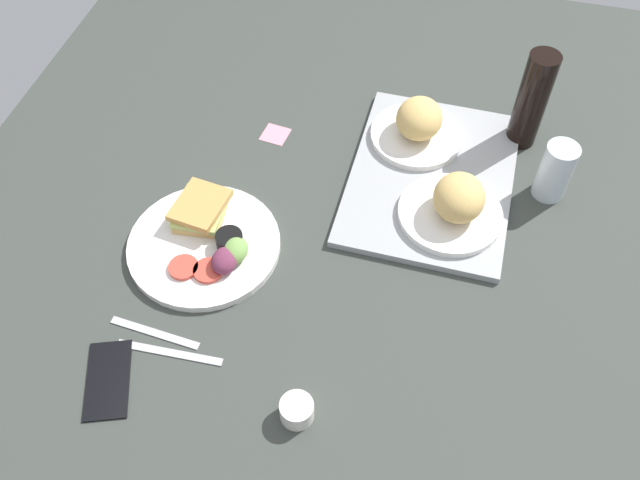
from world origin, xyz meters
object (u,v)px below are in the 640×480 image
Objects in this scene: soda_bottle at (532,100)px; cell_phone at (108,379)px; espresso_cup at (297,410)px; knife at (170,352)px; serving_tray at (431,178)px; drinking_glass at (555,171)px; bread_plate_near at (418,125)px; fork at (155,333)px; sticky_note at (275,134)px; bread_plate_far at (455,204)px; plate_with_salad at (207,240)px.

soda_bottle is 98.87cm from cell_phone.
espresso_cup is 0.29× the size of knife.
serving_tray is 24.48cm from drinking_glass.
bread_plate_near is 1.17× the size of fork.
espresso_cup is 25.16cm from knife.
drinking_glass reaches higher than knife.
cell_phone is at bearing -9.36° from sticky_note.
cell_phone is (1.87, -32.61, -1.60)cm from espresso_cup.
drinking_glass is (-12.29, 18.09, 1.31)cm from bread_plate_far.
serving_tray is 2.18× the size of bread_plate_far.
drinking_glass reaches higher than bread_plate_near.
knife is 10.97cm from cell_phone.
bread_plate_far is 3.68× the size of espresso_cup.
bread_plate_far reaches higher than sticky_note.
sticky_note is (-14.76, -41.10, -5.03)cm from bread_plate_far.
drinking_glass is at bearing 110.99° from cell_phone.
soda_bottle is 4.02× the size of espresso_cup.
fork is (50.84, -65.56, -6.16)cm from drinking_glass.
sticky_note is (-63.68, 10.50, -0.34)cm from cell_phone.
soda_bottle is (-6.51, 22.00, 6.17)cm from bread_plate_near.
plate_with_salad is 5.26× the size of sticky_note.
bread_plate_far is 1.21× the size of fork.
sticky_note is at bearing -98.13° from serving_tray.
bread_plate_near is 3.55× the size of sticky_note.
fork is at bearing -6.82° from sticky_note.
bread_plate_far is 48.60cm from plate_with_salad.
espresso_cup is (73.54, -30.39, -9.25)cm from soda_bottle.
serving_tray is 63.88cm from fork.
drinking_glass is 82.01cm from knife.
plate_with_salad is 2.04× the size of cell_phone.
plate_with_salad reaches higher than sticky_note.
drinking_glass is (7.70, 28.68, 1.33)cm from bread_plate_near.
fork and knife have the same top height.
serving_tray reaches higher than cell_phone.
soda_bottle is at bearing -154.81° from drinking_glass.
plate_with_salad is at bearing -138.19° from espresso_cup.
fork is at bearing -42.15° from soda_bottle.
sticky_note is at bearing -109.76° from bread_plate_far.
espresso_cup is at bearing -21.98° from bread_plate_far.
fork reaches higher than sticky_note.
cell_phone reaches higher than fork.
serving_tray is 12.22cm from bread_plate_near.
drinking_glass is at bearing 42.30° from fork.
plate_with_salad is at bearing -51.83° from soda_bottle.
serving_tray is at bearing 121.57° from cell_phone.
bread_plate_far is 1.43× the size of cell_phone.
bread_plate_near is 69.35cm from fork.
plate_with_salad is 32.93cm from sticky_note.
bread_plate_near reaches higher than fork.
drinking_glass is at bearing 96.27° from serving_tray.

